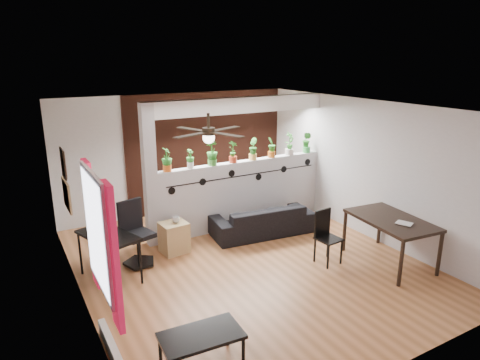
{
  "coord_description": "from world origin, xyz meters",
  "views": [
    {
      "loc": [
        -3.34,
        -5.62,
        3.36
      ],
      "look_at": [
        0.22,
        0.6,
        1.27
      ],
      "focal_mm": 32.0,
      "sensor_mm": 36.0,
      "label": 1
    }
  ],
  "objects_px": {
    "office_chair": "(136,237)",
    "folding_chair": "(325,232)",
    "potted_plant_3": "(233,151)",
    "potted_plant_7": "(307,142)",
    "potted_plant_6": "(290,143)",
    "cup": "(176,220)",
    "ceiling_fan": "(209,134)",
    "potted_plant_1": "(190,158)",
    "potted_plant_2": "(212,152)",
    "computer_desk": "(108,239)",
    "dining_table": "(391,223)",
    "sofa": "(262,220)",
    "coffee_table": "(201,338)",
    "potted_plant_0": "(167,159)",
    "cube_shelf": "(174,237)",
    "potted_plant_4": "(253,148)",
    "potted_plant_5": "(272,146)"
  },
  "relations": [
    {
      "from": "potted_plant_1",
      "to": "potted_plant_3",
      "type": "relative_size",
      "value": 0.82
    },
    {
      "from": "potted_plant_1",
      "to": "cube_shelf",
      "type": "height_order",
      "value": "potted_plant_1"
    },
    {
      "from": "potted_plant_5",
      "to": "cube_shelf",
      "type": "xyz_separation_m",
      "value": [
        -2.37,
        -0.51,
        -1.3
      ]
    },
    {
      "from": "potted_plant_0",
      "to": "potted_plant_7",
      "type": "xyz_separation_m",
      "value": [
        3.16,
        -0.0,
        0.01
      ]
    },
    {
      "from": "potted_plant_7",
      "to": "cube_shelf",
      "type": "distance_m",
      "value": 3.57
    },
    {
      "from": "potted_plant_4",
      "to": "ceiling_fan",
      "type": "bearing_deg",
      "value": -135.41
    },
    {
      "from": "potted_plant_3",
      "to": "coffee_table",
      "type": "relative_size",
      "value": 0.47
    },
    {
      "from": "potted_plant_6",
      "to": "sofa",
      "type": "distance_m",
      "value": 1.78
    },
    {
      "from": "potted_plant_4",
      "to": "potted_plant_2",
      "type": "bearing_deg",
      "value": 180.0
    },
    {
      "from": "potted_plant_4",
      "to": "cup",
      "type": "distance_m",
      "value": 2.17
    },
    {
      "from": "potted_plant_0",
      "to": "folding_chair",
      "type": "relative_size",
      "value": 0.48
    },
    {
      "from": "office_chair",
      "to": "folding_chair",
      "type": "distance_m",
      "value": 3.15
    },
    {
      "from": "potted_plant_3",
      "to": "potted_plant_6",
      "type": "relative_size",
      "value": 0.9
    },
    {
      "from": "office_chair",
      "to": "coffee_table",
      "type": "bearing_deg",
      "value": -92.22
    },
    {
      "from": "cube_shelf",
      "to": "folding_chair",
      "type": "bearing_deg",
      "value": -42.74
    },
    {
      "from": "potted_plant_1",
      "to": "dining_table",
      "type": "bearing_deg",
      "value": -47.86
    },
    {
      "from": "potted_plant_3",
      "to": "computer_desk",
      "type": "xyz_separation_m",
      "value": [
        -2.68,
        -0.91,
        -0.9
      ]
    },
    {
      "from": "potted_plant_5",
      "to": "cube_shelf",
      "type": "bearing_deg",
      "value": -167.98
    },
    {
      "from": "cube_shelf",
      "to": "potted_plant_5",
      "type": "bearing_deg",
      "value": 6.79
    },
    {
      "from": "ceiling_fan",
      "to": "folding_chair",
      "type": "xyz_separation_m",
      "value": [
        1.97,
        -0.3,
        -1.78
      ]
    },
    {
      "from": "ceiling_fan",
      "to": "potted_plant_4",
      "type": "distance_m",
      "value": 2.67
    },
    {
      "from": "cup",
      "to": "computer_desk",
      "type": "bearing_deg",
      "value": -162.08
    },
    {
      "from": "ceiling_fan",
      "to": "potted_plant_3",
      "type": "height_order",
      "value": "ceiling_fan"
    },
    {
      "from": "potted_plant_4",
      "to": "computer_desk",
      "type": "bearing_deg",
      "value": -163.75
    },
    {
      "from": "potted_plant_6",
      "to": "potted_plant_7",
      "type": "xyz_separation_m",
      "value": [
        0.45,
        0.0,
        -0.02
      ]
    },
    {
      "from": "potted_plant_3",
      "to": "potted_plant_4",
      "type": "bearing_deg",
      "value": 0.0
    },
    {
      "from": "dining_table",
      "to": "folding_chair",
      "type": "bearing_deg",
      "value": 148.0
    },
    {
      "from": "potted_plant_0",
      "to": "sofa",
      "type": "relative_size",
      "value": 0.23
    },
    {
      "from": "ceiling_fan",
      "to": "potted_plant_7",
      "type": "relative_size",
      "value": 2.68
    },
    {
      "from": "cup",
      "to": "folding_chair",
      "type": "relative_size",
      "value": 0.15
    },
    {
      "from": "potted_plant_6",
      "to": "potted_plant_7",
      "type": "relative_size",
      "value": 1.09
    },
    {
      "from": "potted_plant_3",
      "to": "cup",
      "type": "relative_size",
      "value": 3.23
    },
    {
      "from": "sofa",
      "to": "cup",
      "type": "distance_m",
      "value": 1.78
    },
    {
      "from": "potted_plant_3",
      "to": "potted_plant_7",
      "type": "bearing_deg",
      "value": 0.0
    },
    {
      "from": "potted_plant_5",
      "to": "computer_desk",
      "type": "height_order",
      "value": "potted_plant_5"
    },
    {
      "from": "potted_plant_4",
      "to": "dining_table",
      "type": "height_order",
      "value": "potted_plant_4"
    },
    {
      "from": "potted_plant_0",
      "to": "potted_plant_1",
      "type": "distance_m",
      "value": 0.45
    },
    {
      "from": "cube_shelf",
      "to": "potted_plant_3",
      "type": "bearing_deg",
      "value": 13.73
    },
    {
      "from": "ceiling_fan",
      "to": "cup",
      "type": "height_order",
      "value": "ceiling_fan"
    },
    {
      "from": "potted_plant_0",
      "to": "potted_plant_3",
      "type": "relative_size",
      "value": 0.99
    },
    {
      "from": "potted_plant_2",
      "to": "potted_plant_3",
      "type": "xyz_separation_m",
      "value": [
        0.45,
        0.0,
        -0.02
      ]
    },
    {
      "from": "potted_plant_0",
      "to": "cube_shelf",
      "type": "height_order",
      "value": "potted_plant_0"
    },
    {
      "from": "sofa",
      "to": "folding_chair",
      "type": "xyz_separation_m",
      "value": [
        0.28,
        -1.51,
        0.26
      ]
    },
    {
      "from": "potted_plant_3",
      "to": "office_chair",
      "type": "xyz_separation_m",
      "value": [
        -2.18,
        -0.61,
        -1.11
      ]
    },
    {
      "from": "potted_plant_6",
      "to": "ceiling_fan",
      "type": "bearing_deg",
      "value": -146.59
    },
    {
      "from": "dining_table",
      "to": "sofa",
      "type": "bearing_deg",
      "value": 119.72
    },
    {
      "from": "folding_chair",
      "to": "coffee_table",
      "type": "distance_m",
      "value": 3.17
    },
    {
      "from": "potted_plant_2",
      "to": "potted_plant_4",
      "type": "height_order",
      "value": "potted_plant_2"
    },
    {
      "from": "potted_plant_1",
      "to": "potted_plant_2",
      "type": "height_order",
      "value": "potted_plant_2"
    },
    {
      "from": "potted_plant_2",
      "to": "computer_desk",
      "type": "bearing_deg",
      "value": -157.74
    }
  ]
}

